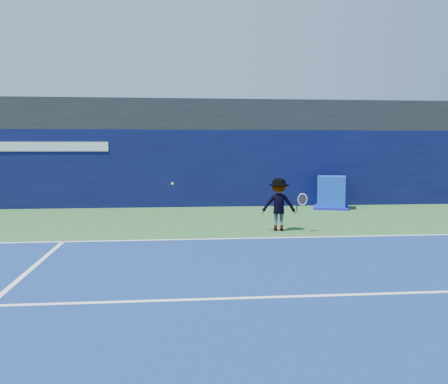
# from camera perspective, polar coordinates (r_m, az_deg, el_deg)

# --- Properties ---
(ground) EXTENTS (80.00, 80.00, 0.00)m
(ground) POSITION_cam_1_polar(r_m,az_deg,el_deg) (9.89, 7.94, -8.37)
(ground) COLOR #2D612B
(ground) RESTS_ON ground
(baseline) EXTENTS (24.00, 0.10, 0.01)m
(baseline) POSITION_cam_1_polar(r_m,az_deg,el_deg) (12.76, 4.71, -5.26)
(baseline) COLOR white
(baseline) RESTS_ON ground
(service_line) EXTENTS (24.00, 0.10, 0.01)m
(service_line) POSITION_cam_1_polar(r_m,az_deg,el_deg) (8.03, 11.41, -11.53)
(service_line) COLOR white
(service_line) RESTS_ON ground
(stadium_band) EXTENTS (36.00, 3.00, 1.20)m
(stadium_band) POSITION_cam_1_polar(r_m,az_deg,el_deg) (21.01, 0.48, 8.60)
(stadium_band) COLOR black
(stadium_band) RESTS_ON back_wall_assembly
(back_wall_assembly) EXTENTS (36.00, 1.03, 3.00)m
(back_wall_assembly) POSITION_cam_1_polar(r_m,az_deg,el_deg) (19.99, 0.78, 2.77)
(back_wall_assembly) COLOR #0A0E3C
(back_wall_assembly) RESTS_ON ground
(equipment_cart) EXTENTS (1.63, 1.63, 1.23)m
(equipment_cart) POSITION_cam_1_polar(r_m,az_deg,el_deg) (19.40, 12.17, -0.19)
(equipment_cart) COLOR #0D34BE
(equipment_cart) RESTS_ON ground
(tennis_player) EXTENTS (1.23, 0.73, 1.46)m
(tennis_player) POSITION_cam_1_polar(r_m,az_deg,el_deg) (13.90, 6.28, -1.44)
(tennis_player) COLOR white
(tennis_player) RESTS_ON ground
(tennis_ball) EXTENTS (0.08, 0.08, 0.08)m
(tennis_ball) POSITION_cam_1_polar(r_m,az_deg,el_deg) (14.50, -5.92, 0.97)
(tennis_ball) COLOR #C3D217
(tennis_ball) RESTS_ON ground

